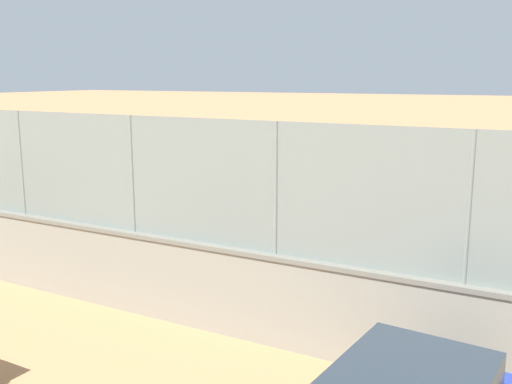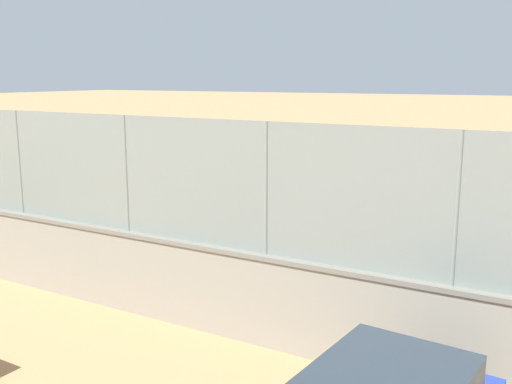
{
  "view_description": "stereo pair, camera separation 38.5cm",
  "coord_description": "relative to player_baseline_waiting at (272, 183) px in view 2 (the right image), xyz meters",
  "views": [
    {
      "loc": [
        -8.61,
        21.96,
        4.54
      ],
      "look_at": [
        -1.24,
        7.46,
        1.33
      ],
      "focal_mm": 41.22,
      "sensor_mm": 36.0,
      "label": 1
    },
    {
      "loc": [
        -8.95,
        21.78,
        4.54
      ],
      "look_at": [
        -1.24,
        7.46,
        1.33
      ],
      "focal_mm": 41.22,
      "sensor_mm": 36.0,
      "label": 2
    }
  ],
  "objects": [
    {
      "name": "ground_plane",
      "position": [
        -0.2,
        -3.56,
        -0.86
      ],
      "size": [
        260.0,
        260.0,
        0.0
      ],
      "primitive_type": "plane",
      "color": "tan"
    },
    {
      "name": "perimeter_wall",
      "position": [
        -1.8,
        9.72,
        -0.04
      ],
      "size": [
        30.87,
        1.3,
        1.62
      ],
      "color": "gray",
      "rests_on": "ground_plane"
    },
    {
      "name": "fence_panel_on_wall",
      "position": [
        -1.8,
        9.72,
        1.87
      ],
      "size": [
        30.32,
        0.98,
        2.22
      ],
      "color": "gray",
      "rests_on": "perimeter_wall"
    },
    {
      "name": "player_baseline_waiting",
      "position": [
        0.0,
        0.0,
        0.0
      ],
      "size": [
        0.83,
        1.07,
        1.47
      ],
      "color": "#B2B2B2",
      "rests_on": "ground_plane"
    },
    {
      "name": "player_near_wall_returning",
      "position": [
        -2.62,
        -0.56,
        0.05
      ],
      "size": [
        0.86,
        0.7,
        1.56
      ],
      "color": "navy",
      "rests_on": "ground_plane"
    },
    {
      "name": "sports_ball",
      "position": [
        -0.71,
        1.35,
        -0.78
      ],
      "size": [
        0.16,
        0.16,
        0.16
      ],
      "primitive_type": "sphere",
      "color": "yellow",
      "rests_on": "ground_plane"
    },
    {
      "name": "spare_ball_by_wall",
      "position": [
        2.19,
        7.83,
        -0.81
      ],
      "size": [
        0.1,
        0.1,
        0.1
      ],
      "primitive_type": "sphere",
      "color": "orange",
      "rests_on": "ground_plane"
    }
  ]
}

